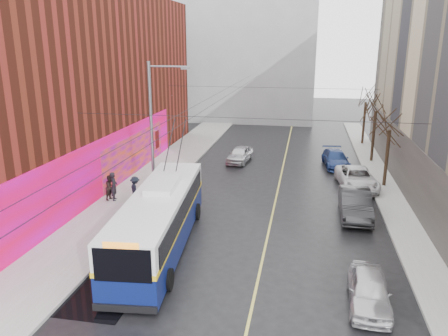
% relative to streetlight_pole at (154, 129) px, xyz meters
% --- Properties ---
extents(ground, '(140.00, 140.00, 0.00)m').
position_rel_streetlight_pole_xyz_m(ground, '(6.14, -10.00, -4.85)').
color(ground, black).
rests_on(ground, ground).
extents(sidewalk_left, '(4.00, 60.00, 0.15)m').
position_rel_streetlight_pole_xyz_m(sidewalk_left, '(-1.86, 2.00, -4.77)').
color(sidewalk_left, gray).
rests_on(sidewalk_left, ground).
extents(sidewalk_right, '(2.00, 60.00, 0.15)m').
position_rel_streetlight_pole_xyz_m(sidewalk_right, '(15.14, 2.00, -4.77)').
color(sidewalk_right, gray).
rests_on(sidewalk_right, ground).
extents(lane_line, '(0.12, 50.00, 0.01)m').
position_rel_streetlight_pole_xyz_m(lane_line, '(7.64, 4.00, -4.84)').
color(lane_line, '#BFB74C').
rests_on(lane_line, ground).
extents(building_left, '(12.11, 36.00, 14.00)m').
position_rel_streetlight_pole_xyz_m(building_left, '(-9.85, 3.99, 2.14)').
color(building_left, '#551C11').
rests_on(building_left, ground).
extents(building_far, '(20.50, 12.10, 18.00)m').
position_rel_streetlight_pole_xyz_m(building_far, '(0.14, 34.99, 4.17)').
color(building_far, gray).
rests_on(building_far, ground).
extents(streetlight_pole, '(2.65, 0.60, 9.00)m').
position_rel_streetlight_pole_xyz_m(streetlight_pole, '(0.00, 0.00, 0.00)').
color(streetlight_pole, slate).
rests_on(streetlight_pole, ground).
extents(catenary_wires, '(18.00, 60.00, 0.22)m').
position_rel_streetlight_pole_xyz_m(catenary_wires, '(3.60, 4.77, 1.40)').
color(catenary_wires, black).
extents(tree_near, '(3.20, 3.20, 6.40)m').
position_rel_streetlight_pole_xyz_m(tree_near, '(15.14, 6.00, 0.13)').
color(tree_near, black).
rests_on(tree_near, ground).
extents(tree_mid, '(3.20, 3.20, 6.68)m').
position_rel_streetlight_pole_xyz_m(tree_mid, '(15.14, 13.00, 0.41)').
color(tree_mid, black).
rests_on(tree_mid, ground).
extents(tree_far, '(3.20, 3.20, 6.57)m').
position_rel_streetlight_pole_xyz_m(tree_far, '(15.14, 20.00, 0.30)').
color(tree_far, black).
rests_on(tree_far, ground).
extents(puddle, '(2.70, 3.39, 0.01)m').
position_rel_streetlight_pole_xyz_m(puddle, '(1.46, -11.08, -4.84)').
color(puddle, black).
rests_on(puddle, ground).
extents(pigeons_flying, '(3.06, 1.03, 1.85)m').
position_rel_streetlight_pole_xyz_m(pigeons_flying, '(2.55, -0.31, 2.81)').
color(pigeons_flying, slate).
extents(trolleybus, '(3.64, 12.05, 5.64)m').
position_rel_streetlight_pole_xyz_m(trolleybus, '(2.41, -6.33, -3.28)').
color(trolleybus, '#0A144B').
rests_on(trolleybus, ground).
extents(parked_car_a, '(1.76, 3.99, 1.34)m').
position_rel_streetlight_pole_xyz_m(parked_car_a, '(12.15, -9.66, -4.18)').
color(parked_car_a, silver).
rests_on(parked_car_a, ground).
extents(parked_car_b, '(1.77, 4.96, 1.63)m').
position_rel_streetlight_pole_xyz_m(parked_car_b, '(12.50, -0.16, -4.03)').
color(parked_car_b, '#28282B').
rests_on(parked_car_b, ground).
extents(parked_car_c, '(3.01, 5.51, 1.46)m').
position_rel_streetlight_pole_xyz_m(parked_car_c, '(13.14, 5.44, -4.12)').
color(parked_car_c, silver).
rests_on(parked_car_c, ground).
extents(parked_car_d, '(2.43, 4.86, 1.35)m').
position_rel_streetlight_pole_xyz_m(parked_car_d, '(11.97, 10.91, -4.17)').
color(parked_car_d, navy).
rests_on(parked_car_d, ground).
extents(following_car, '(2.17, 4.23, 1.38)m').
position_rel_streetlight_pole_xyz_m(following_car, '(3.82, 10.91, -4.16)').
color(following_car, silver).
rests_on(following_car, ground).
extents(pedestrian_a, '(0.64, 0.79, 1.89)m').
position_rel_streetlight_pole_xyz_m(pedestrian_a, '(-2.70, -0.57, -3.75)').
color(pedestrian_a, black).
rests_on(pedestrian_a, sidewalk_left).
extents(pedestrian_b, '(0.76, 0.90, 1.66)m').
position_rel_streetlight_pole_xyz_m(pedestrian_b, '(-2.97, -0.51, -3.87)').
color(pedestrian_b, black).
rests_on(pedestrian_b, sidewalk_left).
extents(pedestrian_c, '(1.21, 1.26, 1.72)m').
position_rel_streetlight_pole_xyz_m(pedestrian_c, '(-1.18, -0.70, -3.84)').
color(pedestrian_c, black).
rests_on(pedestrian_c, sidewalk_left).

